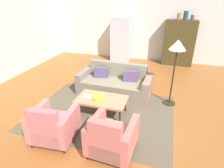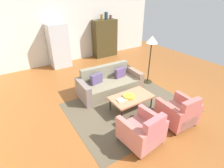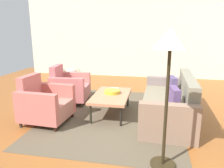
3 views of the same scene
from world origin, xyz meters
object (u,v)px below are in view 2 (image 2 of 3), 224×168
fruit_bowl (129,96)px  refrigerator (59,46)px  couch (109,84)px  armchair_right (179,113)px  armchair_left (143,132)px  book_stack (122,100)px  vase_small (111,17)px  vase_tall (102,17)px  vase_round (106,16)px  coffee_table (131,98)px  floor_lamp (152,44)px  cabinet (105,38)px

fruit_bowl → refrigerator: size_ratio=0.17×
couch → armchair_right: 2.43m
couch → armchair_right: bearing=106.0°
armchair_left → book_stack: size_ratio=3.03×
book_stack → vase_small: bearing=61.0°
couch → vase_tall: 3.95m
book_stack → vase_round: bearing=63.6°
vase_round → armchair_right: bearing=-102.8°
armchair_right → vase_round: size_ratio=2.65×
refrigerator → fruit_bowl: bearing=-83.0°
fruit_bowl → book_stack: fruit_bowl is taller
vase_round → vase_small: (0.25, -0.00, -0.07)m
coffee_table → vase_tall: vase_tall is taller
armchair_right → floor_lamp: 2.61m
couch → book_stack: bearing=76.5°
couch → cabinet: size_ratio=1.18×
couch → armchair_right: size_ratio=2.42×
armchair_left → couch: bearing=70.7°
couch → vase_round: (1.86, 3.21, 1.68)m
armchair_right → cabinet: bearing=81.7°
armchair_left → vase_small: (2.71, 5.56, 1.55)m
armchair_left → book_stack: armchair_left is taller
armchair_left → armchair_right: same height
cabinet → refrigerator: size_ratio=0.97×
armchair_left → vase_round: 6.29m
couch → vase_round: bearing=-118.3°
vase_tall → vase_round: size_ratio=0.74×
vase_tall → refrigerator: (-2.24, -0.10, -1.00)m
cabinet → vase_tall: bearing=-178.2°
fruit_bowl → vase_tall: (1.71, 4.40, 1.47)m
armchair_left → vase_round: (2.46, 5.56, 1.62)m
armchair_right → vase_small: size_ratio=4.71×
cabinet → vase_tall: size_ratio=7.36×
cabinet → floor_lamp: (-0.18, -3.42, 0.54)m
cabinet → vase_small: (0.35, -0.00, 0.99)m
coffee_table → vase_small: (2.11, 4.40, 1.51)m
armchair_left → fruit_bowl: (0.50, 1.17, 0.11)m
vase_small → floor_lamp: (-0.53, -3.41, -0.45)m
cabinet → refrigerator: 2.39m
vase_tall → armchair_left: bearing=-111.7°
couch → cabinet: (1.76, 3.21, 0.61)m
fruit_bowl → vase_tall: bearing=68.8°
armchair_left → floor_lamp: floor_lamp is taller
vase_round → vase_small: vase_round is taller
fruit_bowl → floor_lamp: bearing=30.5°
vase_small → vase_tall: bearing=180.0°
armchair_left → refrigerator: (-0.03, 5.46, 0.58)m
coffee_table → book_stack: bearing=-177.6°
coffee_table → floor_lamp: floor_lamp is taller
armchair_right → fruit_bowl: (-0.69, 1.17, 0.11)m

